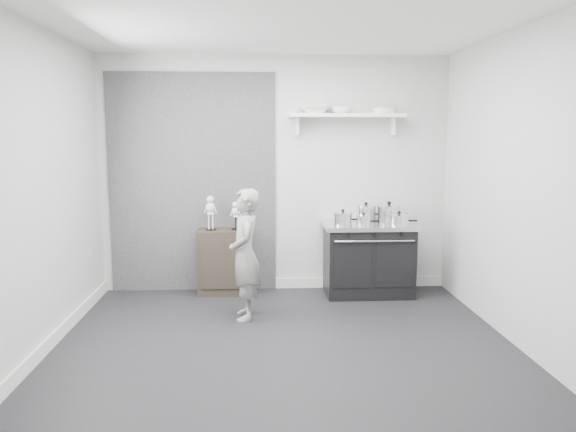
# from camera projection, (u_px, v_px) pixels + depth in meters

# --- Properties ---
(ground) EXTENTS (4.00, 4.00, 0.00)m
(ground) POSITION_uv_depth(u_px,v_px,m) (283.00, 343.00, 4.90)
(ground) COLOR black
(ground) RESTS_ON ground
(room_shell) EXTENTS (4.02, 3.62, 2.71)m
(room_shell) POSITION_uv_depth(u_px,v_px,m) (272.00, 154.00, 4.80)
(room_shell) COLOR #BDBCBA
(room_shell) RESTS_ON ground
(wall_shelf) EXTENTS (1.30, 0.26, 0.24)m
(wall_shelf) POSITION_uv_depth(u_px,v_px,m) (347.00, 116.00, 6.31)
(wall_shelf) COLOR white
(wall_shelf) RESTS_ON room_shell
(stove) EXTENTS (1.02, 0.64, 0.82)m
(stove) POSITION_uv_depth(u_px,v_px,m) (368.00, 259.00, 6.35)
(stove) COLOR black
(stove) RESTS_ON ground
(side_cabinet) EXTENTS (0.57, 0.33, 0.74)m
(side_cabinet) POSITION_uv_depth(u_px,v_px,m) (223.00, 262.00, 6.40)
(side_cabinet) COLOR black
(side_cabinet) RESTS_ON ground
(child) EXTENTS (0.34, 0.49, 1.29)m
(child) POSITION_uv_depth(u_px,v_px,m) (245.00, 254.00, 5.48)
(child) COLOR gray
(child) RESTS_ON ground
(pot_front_left) EXTENTS (0.30, 0.21, 0.18)m
(pot_front_left) POSITION_uv_depth(u_px,v_px,m) (343.00, 219.00, 6.15)
(pot_front_left) COLOR silver
(pot_front_left) RESTS_ON stove
(pot_back_left) EXTENTS (0.32, 0.23, 0.23)m
(pot_back_left) POSITION_uv_depth(u_px,v_px,m) (366.00, 213.00, 6.42)
(pot_back_left) COLOR silver
(pot_back_left) RESTS_ON stove
(pot_back_right) EXTENTS (0.35, 0.27, 0.24)m
(pot_back_right) POSITION_uv_depth(u_px,v_px,m) (389.00, 213.00, 6.40)
(pot_back_right) COLOR silver
(pot_back_right) RESTS_ON stove
(pot_front_right) EXTENTS (0.32, 0.23, 0.16)m
(pot_front_right) POSITION_uv_depth(u_px,v_px,m) (399.00, 220.00, 6.13)
(pot_front_right) COLOR silver
(pot_front_right) RESTS_ON stove
(pot_front_center) EXTENTS (0.26, 0.17, 0.15)m
(pot_front_center) POSITION_uv_depth(u_px,v_px,m) (364.00, 221.00, 6.12)
(pot_front_center) COLOR silver
(pot_front_center) RESTS_ON stove
(skeleton_full) EXTENTS (0.13, 0.08, 0.45)m
(skeleton_full) POSITION_uv_depth(u_px,v_px,m) (211.00, 210.00, 6.31)
(skeleton_full) COLOR beige
(skeleton_full) RESTS_ON side_cabinet
(skeleton_torso) EXTENTS (0.10, 0.07, 0.37)m
(skeleton_torso) POSITION_uv_depth(u_px,v_px,m) (236.00, 214.00, 6.33)
(skeleton_torso) COLOR beige
(skeleton_torso) RESTS_ON side_cabinet
(bowl_large) EXTENTS (0.34, 0.34, 0.08)m
(bowl_large) POSITION_uv_depth(u_px,v_px,m) (315.00, 110.00, 6.27)
(bowl_large) COLOR white
(bowl_large) RESTS_ON wall_shelf
(bowl_small) EXTENTS (0.23, 0.23, 0.07)m
(bowl_small) POSITION_uv_depth(u_px,v_px,m) (341.00, 110.00, 6.29)
(bowl_small) COLOR white
(bowl_small) RESTS_ON wall_shelf
(plate_stack) EXTENTS (0.27, 0.27, 0.06)m
(plate_stack) POSITION_uv_depth(u_px,v_px,m) (384.00, 111.00, 6.32)
(plate_stack) COLOR silver
(plate_stack) RESTS_ON wall_shelf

